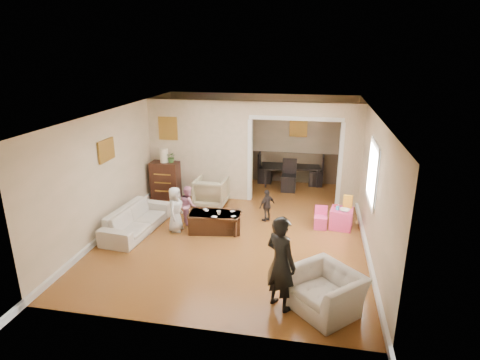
% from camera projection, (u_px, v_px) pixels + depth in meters
% --- Properties ---
extents(floor, '(7.00, 7.00, 0.00)m').
position_uv_depth(floor, '(238.00, 227.00, 9.03)').
color(floor, '#925E25').
rests_on(floor, ground).
extents(partition_left, '(2.75, 0.18, 2.60)m').
position_uv_depth(partition_left, '(200.00, 149.00, 10.54)').
color(partition_left, beige).
rests_on(partition_left, ground).
extents(partition_right, '(0.55, 0.18, 2.60)m').
position_uv_depth(partition_right, '(351.00, 156.00, 9.86)').
color(partition_right, beige).
rests_on(partition_right, ground).
extents(partition_header, '(2.22, 0.18, 0.35)m').
position_uv_depth(partition_header, '(296.00, 109.00, 9.75)').
color(partition_header, beige).
rests_on(partition_header, partition_right).
extents(window_pane, '(0.03, 0.95, 1.10)m').
position_uv_depth(window_pane, '(373.00, 173.00, 7.68)').
color(window_pane, white).
rests_on(window_pane, ground).
extents(framed_art_partition, '(0.45, 0.03, 0.55)m').
position_uv_depth(framed_art_partition, '(168.00, 128.00, 10.43)').
color(framed_art_partition, brown).
rests_on(framed_art_partition, partition_left).
extents(framed_art_sofa_wall, '(0.03, 0.55, 0.40)m').
position_uv_depth(framed_art_sofa_wall, '(106.00, 150.00, 8.39)').
color(framed_art_sofa_wall, brown).
extents(framed_art_alcove, '(0.45, 0.03, 0.55)m').
position_uv_depth(framed_art_alcove, '(299.00, 126.00, 11.51)').
color(framed_art_alcove, brown).
extents(sofa, '(0.92, 1.95, 0.55)m').
position_uv_depth(sofa, '(136.00, 220.00, 8.73)').
color(sofa, beige).
rests_on(sofa, ground).
extents(armchair_back, '(0.80, 0.82, 0.73)m').
position_uv_depth(armchair_back, '(211.00, 192.00, 10.17)').
color(armchair_back, tan).
rests_on(armchair_back, ground).
extents(armchair_front, '(1.32, 1.32, 0.65)m').
position_uv_depth(armchair_front, '(325.00, 291.00, 6.07)').
color(armchair_front, beige).
rests_on(armchair_front, ground).
extents(dresser, '(0.73, 0.41, 1.00)m').
position_uv_depth(dresser, '(166.00, 180.00, 10.61)').
color(dresser, '#371B10').
rests_on(dresser, ground).
extents(table_lamp, '(0.22, 0.22, 0.36)m').
position_uv_depth(table_lamp, '(164.00, 155.00, 10.39)').
color(table_lamp, beige).
rests_on(table_lamp, dresser).
extents(potted_plant, '(0.26, 0.23, 0.29)m').
position_uv_depth(potted_plant, '(171.00, 157.00, 10.37)').
color(potted_plant, '#446D30').
rests_on(potted_plant, dresser).
extents(coffee_table, '(1.19, 0.73, 0.42)m').
position_uv_depth(coffee_table, '(215.00, 222.00, 8.77)').
color(coffee_table, '#3B1E12').
rests_on(coffee_table, ground).
extents(coffee_cup, '(0.11, 0.11, 0.09)m').
position_uv_depth(coffee_cup, '(219.00, 213.00, 8.63)').
color(coffee_cup, silver).
rests_on(coffee_cup, coffee_table).
extents(play_table, '(0.54, 0.54, 0.45)m').
position_uv_depth(play_table, '(341.00, 219.00, 8.91)').
color(play_table, '#FC4290').
rests_on(play_table, ground).
extents(cereal_box, '(0.21, 0.10, 0.30)m').
position_uv_depth(cereal_box, '(348.00, 202.00, 8.86)').
color(cereal_box, yellow).
rests_on(cereal_box, play_table).
extents(cyan_cup, '(0.08, 0.08, 0.08)m').
position_uv_depth(cyan_cup, '(338.00, 208.00, 8.79)').
color(cyan_cup, '#29A9CE').
rests_on(cyan_cup, play_table).
extents(toy_block, '(0.09, 0.07, 0.05)m').
position_uv_depth(toy_block, '(336.00, 206.00, 8.96)').
color(toy_block, '#B61629').
rests_on(toy_block, play_table).
extents(play_bowl, '(0.25, 0.25, 0.05)m').
position_uv_depth(play_bowl, '(345.00, 210.00, 8.71)').
color(play_bowl, silver).
rests_on(play_bowl, play_table).
extents(dining_table, '(1.81, 1.22, 0.59)m').
position_uv_depth(dining_table, '(290.00, 174.00, 11.82)').
color(dining_table, black).
rests_on(dining_table, ground).
extents(adult_person, '(0.66, 0.63, 1.52)m').
position_uv_depth(adult_person, '(281.00, 263.00, 6.01)').
color(adult_person, black).
rests_on(adult_person, ground).
extents(child_kneel_a, '(0.33, 0.50, 1.01)m').
position_uv_depth(child_kneel_a, '(175.00, 209.00, 8.69)').
color(child_kneel_a, silver).
rests_on(child_kneel_a, ground).
extents(child_kneel_b, '(0.51, 0.54, 0.89)m').
position_uv_depth(child_kneel_b, '(188.00, 205.00, 9.10)').
color(child_kneel_b, pink).
rests_on(child_kneel_b, ground).
extents(child_toddler, '(0.43, 0.46, 0.76)m').
position_uv_depth(child_toddler, '(267.00, 205.00, 9.23)').
color(child_toddler, black).
rests_on(child_toddler, ground).
extents(craft_papers, '(0.82, 0.49, 0.00)m').
position_uv_depth(craft_papers, '(219.00, 213.00, 8.71)').
color(craft_papers, white).
rests_on(craft_papers, coffee_table).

